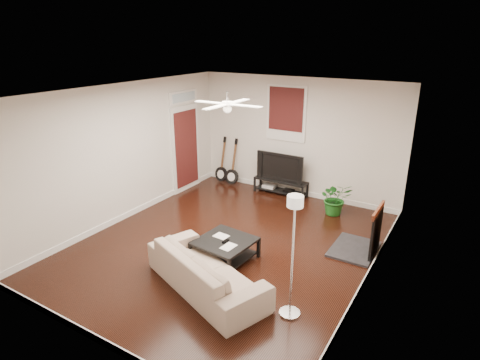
% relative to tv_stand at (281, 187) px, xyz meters
% --- Properties ---
extents(room, '(5.01, 6.01, 2.81)m').
position_rel_tv_stand_xyz_m(room, '(0.28, -2.78, 1.22)').
color(room, black).
rests_on(room, ground).
extents(brick_accent, '(0.02, 2.20, 2.80)m').
position_rel_tv_stand_xyz_m(brick_accent, '(2.77, -1.78, 1.22)').
color(brick_accent, brown).
rests_on(brick_accent, floor).
extents(fireplace, '(0.80, 1.10, 0.92)m').
position_rel_tv_stand_xyz_m(fireplace, '(2.48, -1.78, 0.28)').
color(fireplace, black).
rests_on(fireplace, floor).
extents(window_back, '(1.00, 0.06, 1.30)m').
position_rel_tv_stand_xyz_m(window_back, '(-0.02, 0.19, 1.77)').
color(window_back, '#370F0F').
rests_on(window_back, wall_back).
extents(door_left, '(0.08, 1.00, 2.50)m').
position_rel_tv_stand_xyz_m(door_left, '(-2.18, -0.88, 1.07)').
color(door_left, white).
rests_on(door_left, wall_left).
extents(tv_stand, '(1.32, 0.35, 0.37)m').
position_rel_tv_stand_xyz_m(tv_stand, '(0.00, 0.00, 0.00)').
color(tv_stand, black).
rests_on(tv_stand, floor).
extents(tv, '(1.18, 0.16, 0.68)m').
position_rel_tv_stand_xyz_m(tv, '(-0.00, 0.02, 0.53)').
color(tv, black).
rests_on(tv, tv_stand).
extents(coffee_table, '(0.96, 0.96, 0.37)m').
position_rel_tv_stand_xyz_m(coffee_table, '(0.51, -3.26, 0.00)').
color(coffee_table, black).
rests_on(coffee_table, floor).
extents(sofa, '(2.35, 1.58, 0.64)m').
position_rel_tv_stand_xyz_m(sofa, '(0.72, -4.11, 0.14)').
color(sofa, '#C2AD91').
rests_on(sofa, floor).
extents(floor_lamp, '(0.38, 0.38, 1.79)m').
position_rel_tv_stand_xyz_m(floor_lamp, '(2.07, -4.01, 0.71)').
color(floor_lamp, silver).
rests_on(floor_lamp, floor).
extents(potted_plant, '(0.86, 0.84, 0.73)m').
position_rel_tv_stand_xyz_m(potted_plant, '(1.52, -0.45, 0.18)').
color(potted_plant, '#1B601D').
rests_on(potted_plant, floor).
extents(guitar_left, '(0.40, 0.31, 1.22)m').
position_rel_tv_stand_xyz_m(guitar_left, '(-1.72, -0.03, 0.42)').
color(guitar_left, black).
rests_on(guitar_left, floor).
extents(guitar_right, '(0.38, 0.27, 1.22)m').
position_rel_tv_stand_xyz_m(guitar_right, '(-1.37, -0.06, 0.42)').
color(guitar_right, black).
rests_on(guitar_right, floor).
extents(ceiling_fan, '(1.24, 1.24, 0.32)m').
position_rel_tv_stand_xyz_m(ceiling_fan, '(0.28, -2.78, 2.42)').
color(ceiling_fan, white).
rests_on(ceiling_fan, ceiling).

